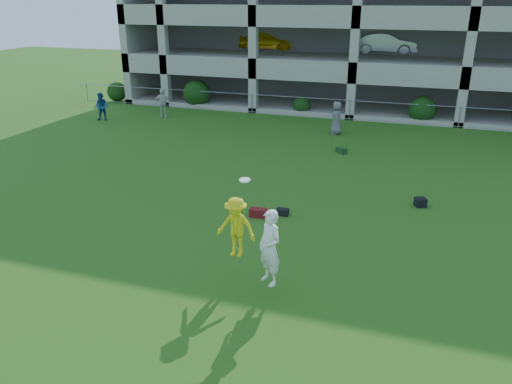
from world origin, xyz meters
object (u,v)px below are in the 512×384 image
(bystander_a, at_px, (102,107))
(frisbee_contest, at_px, (248,235))
(bystander_c, at_px, (336,118))
(crate_d, at_px, (420,202))
(parking_garage, at_px, (373,8))
(bystander_b, at_px, (162,103))

(bystander_a, height_order, frisbee_contest, frisbee_contest)
(bystander_a, relative_size, bystander_c, 0.93)
(crate_d, bearing_deg, bystander_a, 157.16)
(crate_d, height_order, parking_garage, parking_garage)
(bystander_c, distance_m, crate_d, 9.82)
(bystander_b, relative_size, bystander_c, 0.98)
(bystander_a, distance_m, bystander_c, 13.48)
(bystander_b, height_order, parking_garage, parking_garage)
(bystander_a, xyz_separation_m, bystander_b, (2.89, 1.89, 0.04))
(bystander_c, relative_size, crate_d, 4.92)
(frisbee_contest, bearing_deg, crate_d, 57.86)
(bystander_c, bearing_deg, frisbee_contest, -12.12)
(bystander_a, bearing_deg, parking_garage, 27.79)
(bystander_b, xyz_separation_m, frisbee_contest, (10.92, -15.89, 0.48))
(bystander_b, height_order, bystander_c, bystander_c)
(bystander_c, height_order, crate_d, bystander_c)
(bystander_b, xyz_separation_m, bystander_c, (10.53, -0.69, 0.02))
(bystander_a, xyz_separation_m, parking_garage, (13.62, 13.30, 5.21))
(frisbee_contest, bearing_deg, bystander_b, 124.50)
(bystander_b, bearing_deg, bystander_c, -25.43)
(crate_d, bearing_deg, parking_garage, 101.55)
(parking_garage, bearing_deg, bystander_a, -135.69)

